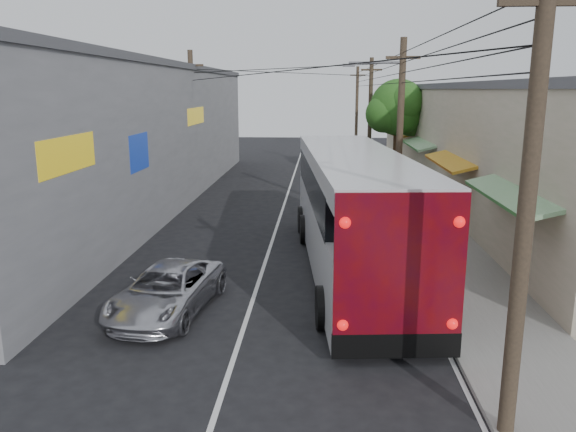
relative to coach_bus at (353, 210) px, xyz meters
name	(u,v)px	position (x,y,z in m)	size (l,w,h in m)	color
ground	(229,372)	(-2.99, -7.30, -2.04)	(120.00, 120.00, 0.00)	black
sidewalk	(403,197)	(3.51, 12.70, -1.98)	(3.00, 80.00, 0.12)	slate
building_right	(480,139)	(8.00, 14.70, 1.11)	(7.09, 40.00, 6.25)	#C2B19A
building_left	(122,134)	(-11.49, 10.69, 1.61)	(7.20, 36.00, 7.25)	gray
utility_poles	(344,123)	(0.14, 13.02, 2.09)	(11.80, 45.28, 8.00)	#473828
street_tree	(399,109)	(3.88, 18.71, 2.63)	(4.40, 4.00, 6.60)	#3F2B19
coach_bus	(353,210)	(0.00, 0.00, 0.00)	(4.11, 13.89, 3.95)	silver
jeepney	(167,290)	(-5.18, -4.14, -1.41)	(2.11, 4.57, 1.27)	silver
parked_suv	(361,194)	(0.97, 9.77, -1.29)	(2.12, 5.22, 1.51)	gray
parked_car_mid	(367,178)	(1.61, 14.55, -1.22)	(1.93, 4.80, 1.64)	#29292F
parked_car_far	(361,167)	(1.61, 19.70, -1.22)	(1.73, 4.97, 1.64)	black
pedestrian_near	(427,199)	(3.76, 7.04, -0.99)	(0.68, 0.45, 1.88)	#C2667B
pedestrian_far	(434,200)	(4.19, 7.74, -1.13)	(0.78, 0.60, 1.60)	#9CAEE3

